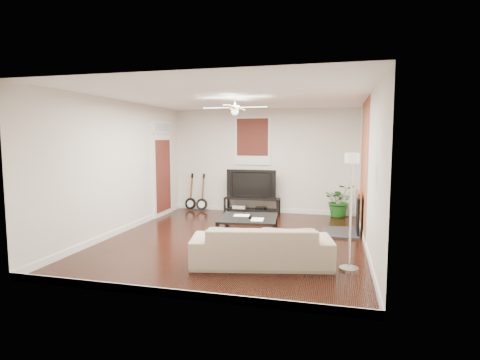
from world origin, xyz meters
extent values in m
cube|color=black|center=(0.00, 0.00, 0.00)|extent=(5.00, 6.00, 0.01)
cube|color=white|center=(0.00, 0.00, 2.80)|extent=(5.00, 6.00, 0.01)
cube|color=silver|center=(0.00, 3.00, 1.40)|extent=(5.00, 0.01, 2.80)
cube|color=silver|center=(0.00, -3.00, 1.40)|extent=(5.00, 0.01, 2.80)
cube|color=silver|center=(-2.50, 0.00, 1.40)|extent=(0.01, 6.00, 2.80)
cube|color=silver|center=(2.50, 0.00, 1.40)|extent=(0.01, 6.00, 2.80)
cube|color=#A75A36|center=(2.49, 1.00, 1.40)|extent=(0.02, 2.20, 2.80)
cube|color=black|center=(2.20, 1.00, 0.46)|extent=(0.80, 1.10, 0.92)
cube|color=#37140F|center=(-0.30, 2.97, 1.95)|extent=(1.00, 0.06, 1.30)
cube|color=white|center=(-2.46, 1.90, 1.25)|extent=(0.08, 1.00, 2.50)
cube|color=black|center=(-0.27, 2.78, 0.21)|extent=(1.49, 0.40, 0.42)
imported|color=black|center=(-0.27, 2.80, 0.80)|extent=(1.34, 0.18, 0.77)
cube|color=black|center=(0.27, -0.01, 0.23)|extent=(1.22, 1.22, 0.46)
imported|color=tan|center=(0.81, -1.44, 0.32)|extent=(2.33, 1.29, 0.64)
imported|color=#1A5618|center=(2.03, 2.82, 0.43)|extent=(0.86, 0.77, 0.85)
camera|label=1|loc=(1.95, -7.32, 1.99)|focal=28.89mm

